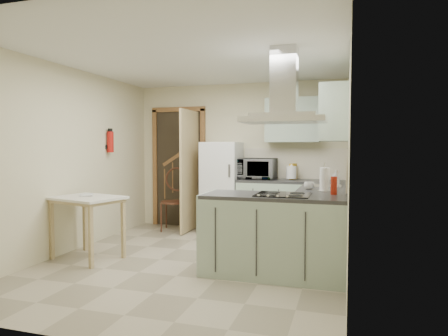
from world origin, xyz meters
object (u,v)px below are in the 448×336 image
(fridge, at_px, (222,187))
(bentwood_chair, at_px, (174,202))
(extractor_hood, at_px, (284,120))
(peninsula, at_px, (274,235))
(drop_leaf_table, at_px, (88,228))
(microwave, at_px, (257,169))

(fridge, distance_m, bentwood_chair, 0.87)
(extractor_hood, bearing_deg, bentwood_chair, 139.30)
(bentwood_chair, bearing_deg, peninsula, -53.42)
(drop_leaf_table, xyz_separation_m, microwave, (1.74, 2.08, 0.67))
(peninsula, height_order, extractor_hood, extractor_hood)
(drop_leaf_table, bearing_deg, peninsula, 15.46)
(bentwood_chair, bearing_deg, extractor_hood, -52.07)
(fridge, bearing_deg, drop_leaf_table, -119.61)
(fridge, distance_m, microwave, 0.67)
(microwave, bearing_deg, bentwood_chair, -171.02)
(drop_leaf_table, bearing_deg, extractor_hood, 15.40)
(extractor_hood, distance_m, microwave, 2.25)
(bentwood_chair, bearing_deg, microwave, -4.04)
(drop_leaf_table, bearing_deg, microwave, 64.28)
(extractor_hood, relative_size, drop_leaf_table, 1.06)
(peninsula, distance_m, bentwood_chair, 2.76)
(peninsula, distance_m, microwave, 2.21)
(extractor_hood, distance_m, bentwood_chair, 3.09)
(fridge, height_order, extractor_hood, extractor_hood)
(fridge, bearing_deg, bentwood_chair, -170.77)
(peninsula, height_order, drop_leaf_table, peninsula)
(bentwood_chair, xyz_separation_m, microwave, (1.41, 0.18, 0.58))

